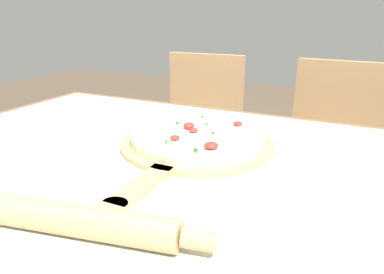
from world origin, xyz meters
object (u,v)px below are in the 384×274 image
(pizza_peel, at_px, (194,145))
(chair_right, at_px, (330,154))
(pizza, at_px, (197,135))
(rolling_pin, at_px, (66,219))
(chair_left, at_px, (198,134))

(pizza_peel, bearing_deg, chair_right, 69.84)
(pizza, distance_m, chair_right, 0.84)
(rolling_pin, relative_size, chair_right, 0.48)
(pizza, height_order, rolling_pin, same)
(chair_left, bearing_deg, pizza, -66.46)
(pizza, height_order, chair_left, chair_left)
(pizza, distance_m, chair_left, 0.86)
(chair_left, distance_m, chair_right, 0.61)
(chair_left, height_order, chair_right, same)
(pizza_peel, xyz_separation_m, chair_right, (0.28, 0.76, -0.26))
(pizza_peel, bearing_deg, chair_left, 113.49)
(rolling_pin, height_order, chair_left, chair_left)
(pizza_peel, height_order, pizza, pizza)
(pizza, distance_m, rolling_pin, 0.41)
(pizza, bearing_deg, chair_left, 114.00)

